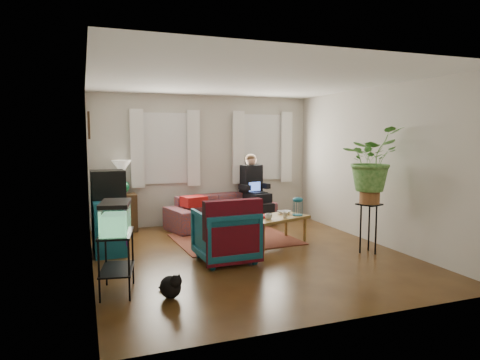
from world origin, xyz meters
name	(u,v)px	position (x,y,z in m)	size (l,w,h in m)	color
floor	(249,254)	(0.00, 0.00, 0.00)	(4.50, 5.00, 0.01)	#4F2B14
ceiling	(249,81)	(0.00, 0.00, 2.60)	(4.50, 5.00, 0.01)	white
wall_back	(205,160)	(0.00, 2.50, 1.30)	(4.50, 0.01, 2.60)	silver
wall_front	(346,189)	(0.00, -2.50, 1.30)	(4.50, 0.01, 2.60)	silver
wall_left	(89,174)	(-2.25, 0.00, 1.30)	(0.01, 5.00, 2.60)	silver
wall_right	(375,166)	(2.25, 0.00, 1.30)	(0.01, 5.00, 2.60)	silver
window_left	(165,148)	(-0.80, 2.48, 1.55)	(1.08, 0.04, 1.38)	white
window_right	(261,147)	(1.25, 2.48, 1.55)	(1.08, 0.04, 1.38)	white
curtains_left	(166,148)	(-0.80, 2.40, 1.55)	(1.36, 0.06, 1.50)	white
curtains_right	(263,147)	(1.25, 2.40, 1.55)	(1.36, 0.06, 1.50)	white
picture_frame	(89,125)	(-2.21, 0.85, 1.95)	(0.04, 0.32, 0.40)	#3D2616
area_rug	(235,239)	(0.10, 0.95, 0.01)	(2.00, 1.60, 0.01)	maroon
sofa	(222,205)	(0.22, 2.05, 0.42)	(2.17, 0.85, 0.85)	brown
seated_person	(254,191)	(0.98, 2.24, 0.65)	(0.54, 0.67, 1.29)	black
side_table	(123,212)	(-1.65, 2.34, 0.35)	(0.48, 0.48, 0.71)	#382315
table_lamp	(122,178)	(-1.65, 2.34, 1.01)	(0.36, 0.36, 0.65)	white
dresser	(108,225)	(-1.99, 0.91, 0.41)	(0.46, 0.92, 0.82)	#12636F
crt_tv	(108,184)	(-1.97, 1.00, 1.04)	(0.50, 0.46, 0.44)	black
aquarium_stand	(117,263)	(-2.00, -0.96, 0.35)	(0.35, 0.63, 0.70)	black
aquarium	(115,217)	(-2.00, -0.96, 0.89)	(0.31, 0.57, 0.37)	#7FD899
black_cat	(170,285)	(-1.46, -1.33, 0.15)	(0.23, 0.36, 0.30)	black
armchair	(225,232)	(-0.44, -0.18, 0.42)	(0.81, 0.76, 0.83)	#106364
serape_throw	(234,225)	(-0.42, -0.50, 0.59)	(0.83, 0.19, 0.68)	#9E0A0A
coffee_table	(275,230)	(0.67, 0.50, 0.23)	(1.09, 0.59, 0.45)	brown
cup_a	(269,216)	(0.47, 0.33, 0.50)	(0.12, 0.12, 0.10)	white
cup_b	(285,215)	(0.77, 0.34, 0.50)	(0.10, 0.10, 0.09)	beige
bowl	(284,212)	(0.92, 0.68, 0.48)	(0.21, 0.21, 0.05)	white
snack_tray	(256,216)	(0.34, 0.54, 0.47)	(0.34, 0.34, 0.04)	#B21414
birdcage	(298,206)	(1.07, 0.47, 0.61)	(0.18, 0.18, 0.32)	#115B6B
plant_stand	(368,228)	(1.76, -0.54, 0.38)	(0.32, 0.32, 0.77)	black
potted_plant	(370,169)	(1.76, -0.54, 1.30)	(0.87, 0.76, 0.97)	#599947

